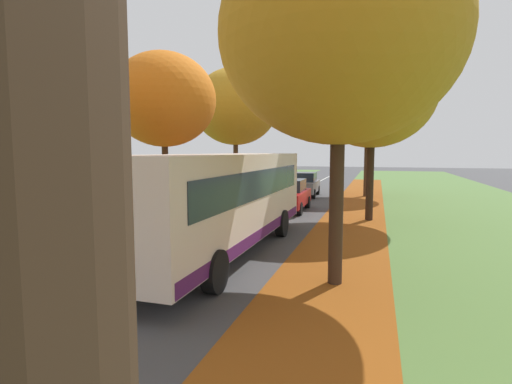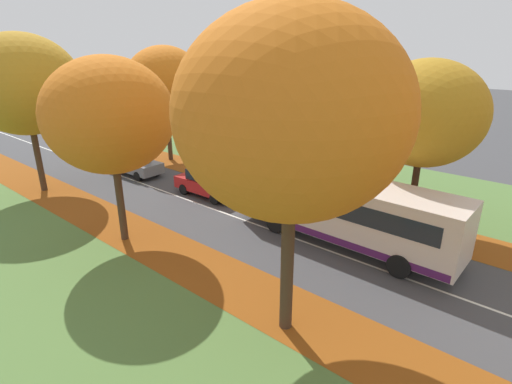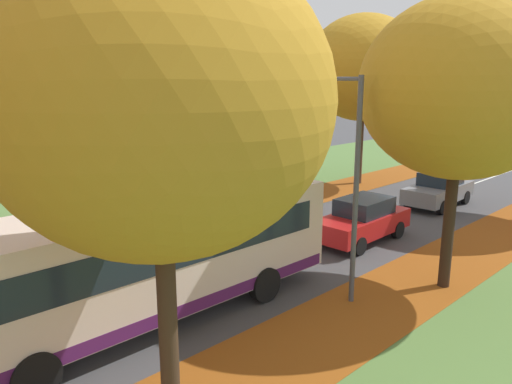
{
  "view_description": "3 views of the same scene",
  "coord_description": "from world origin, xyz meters",
  "px_view_note": "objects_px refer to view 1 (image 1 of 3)",
  "views": [
    {
      "loc": [
        5.59,
        -0.53,
        3.07
      ],
      "look_at": [
        1.24,
        13.78,
        1.53
      ],
      "focal_mm": 28.0,
      "sensor_mm": 36.0,
      "label": 1
    },
    {
      "loc": [
        -13.96,
        2.79,
        8.55
      ],
      "look_at": [
        -0.2,
        14.45,
        1.85
      ],
      "focal_mm": 28.0,
      "sensor_mm": 36.0,
      "label": 2
    },
    {
      "loc": [
        11.18,
        4.41,
        5.98
      ],
      "look_at": [
        -0.0,
        15.29,
        2.33
      ],
      "focal_mm": 35.0,
      "sensor_mm": 36.0,
      "label": 3
    }
  ],
  "objects_px": {
    "tree_left_far": "(235,107)",
    "streetlamp_right": "(326,134)",
    "tree_left_mid": "(164,100)",
    "tree_right_mid": "(372,91)",
    "car_grey_following": "(304,184)",
    "tree_right_far": "(368,108)",
    "tree_right_near": "(340,35)",
    "car_red_lead": "(289,195)",
    "bus": "(220,197)"
  },
  "relations": [
    {
      "from": "tree_left_far",
      "to": "tree_left_mid",
      "type": "bearing_deg",
      "value": -92.82
    },
    {
      "from": "tree_left_mid",
      "to": "tree_right_mid",
      "type": "relative_size",
      "value": 1.01
    },
    {
      "from": "tree_left_far",
      "to": "tree_right_far",
      "type": "xyz_separation_m",
      "value": [
        9.57,
        -0.38,
        -0.45
      ]
    },
    {
      "from": "tree_left_far",
      "to": "tree_right_mid",
      "type": "bearing_deg",
      "value": -45.68
    },
    {
      "from": "tree_left_far",
      "to": "car_grey_following",
      "type": "height_order",
      "value": "tree_left_far"
    },
    {
      "from": "tree_left_far",
      "to": "tree_right_mid",
      "type": "height_order",
      "value": "tree_left_far"
    },
    {
      "from": "tree_left_mid",
      "to": "tree_right_far",
      "type": "height_order",
      "value": "tree_right_far"
    },
    {
      "from": "tree_left_mid",
      "to": "tree_left_far",
      "type": "height_order",
      "value": "tree_left_far"
    },
    {
      "from": "tree_right_near",
      "to": "car_red_lead",
      "type": "height_order",
      "value": "tree_right_near"
    },
    {
      "from": "tree_left_mid",
      "to": "car_red_lead",
      "type": "bearing_deg",
      "value": 10.53
    },
    {
      "from": "tree_left_mid",
      "to": "car_grey_following",
      "type": "xyz_separation_m",
      "value": [
        6.02,
        8.08,
        -4.92
      ]
    },
    {
      "from": "car_grey_following",
      "to": "streetlamp_right",
      "type": "bearing_deg",
      "value": -76.15
    },
    {
      "from": "tree_left_mid",
      "to": "streetlamp_right",
      "type": "distance_m",
      "value": 9.63
    },
    {
      "from": "tree_right_mid",
      "to": "bus",
      "type": "xyz_separation_m",
      "value": [
        -4.16,
        -7.29,
        -3.95
      ]
    },
    {
      "from": "bus",
      "to": "car_red_lead",
      "type": "xyz_separation_m",
      "value": [
        0.15,
        9.03,
        -0.89
      ]
    },
    {
      "from": "car_grey_following",
      "to": "tree_right_far",
      "type": "bearing_deg",
      "value": 16.88
    },
    {
      "from": "tree_left_far",
      "to": "tree_right_far",
      "type": "distance_m",
      "value": 9.59
    },
    {
      "from": "tree_left_mid",
      "to": "tree_right_far",
      "type": "bearing_deg",
      "value": 42.78
    },
    {
      "from": "tree_right_near",
      "to": "bus",
      "type": "relative_size",
      "value": 0.77
    },
    {
      "from": "tree_left_mid",
      "to": "bus",
      "type": "relative_size",
      "value": 0.79
    },
    {
      "from": "tree_left_mid",
      "to": "tree_left_far",
      "type": "bearing_deg",
      "value": 87.18
    },
    {
      "from": "tree_right_near",
      "to": "tree_right_far",
      "type": "xyz_separation_m",
      "value": [
        0.18,
        18.94,
        0.33
      ]
    },
    {
      "from": "tree_left_mid",
      "to": "streetlamp_right",
      "type": "bearing_deg",
      "value": -20.44
    },
    {
      "from": "tree_left_far",
      "to": "tree_right_near",
      "type": "relative_size",
      "value": 1.15
    },
    {
      "from": "streetlamp_right",
      "to": "car_red_lead",
      "type": "relative_size",
      "value": 1.42
    },
    {
      "from": "tree_right_mid",
      "to": "tree_right_far",
      "type": "bearing_deg",
      "value": 92.34
    },
    {
      "from": "tree_right_far",
      "to": "tree_left_far",
      "type": "bearing_deg",
      "value": 177.74
    },
    {
      "from": "tree_left_mid",
      "to": "tree_right_near",
      "type": "height_order",
      "value": "tree_left_mid"
    },
    {
      "from": "tree_right_mid",
      "to": "tree_right_far",
      "type": "height_order",
      "value": "tree_right_far"
    },
    {
      "from": "streetlamp_right",
      "to": "car_red_lead",
      "type": "distance_m",
      "value": 5.87
    },
    {
      "from": "streetlamp_right",
      "to": "car_red_lead",
      "type": "xyz_separation_m",
      "value": [
        -2.39,
        4.49,
        -2.92
      ]
    },
    {
      "from": "tree_right_mid",
      "to": "streetlamp_right",
      "type": "xyz_separation_m",
      "value": [
        -1.62,
        -2.75,
        -1.91
      ]
    },
    {
      "from": "tree_left_far",
      "to": "tree_right_near",
      "type": "xyz_separation_m",
      "value": [
        9.4,
        -19.32,
        -0.77
      ]
    },
    {
      "from": "tree_left_mid",
      "to": "car_red_lead",
      "type": "height_order",
      "value": "tree_left_mid"
    },
    {
      "from": "tree_right_mid",
      "to": "tree_right_far",
      "type": "xyz_separation_m",
      "value": [
        -0.4,
        9.84,
        0.28
      ]
    },
    {
      "from": "streetlamp_right",
      "to": "tree_right_mid",
      "type": "bearing_deg",
      "value": 59.46
    },
    {
      "from": "tree_left_far",
      "to": "streetlamp_right",
      "type": "distance_m",
      "value": 15.65
    },
    {
      "from": "bus",
      "to": "tree_left_far",
      "type": "bearing_deg",
      "value": 108.37
    },
    {
      "from": "tree_left_far",
      "to": "tree_right_near",
      "type": "bearing_deg",
      "value": -64.06
    },
    {
      "from": "tree_left_far",
      "to": "streetlamp_right",
      "type": "bearing_deg",
      "value": -57.22
    },
    {
      "from": "tree_right_near",
      "to": "car_grey_following",
      "type": "bearing_deg",
      "value": 102.25
    },
    {
      "from": "tree_right_far",
      "to": "car_grey_following",
      "type": "relative_size",
      "value": 2.0
    },
    {
      "from": "streetlamp_right",
      "to": "car_grey_following",
      "type": "xyz_separation_m",
      "value": [
        -2.8,
        11.37,
        -2.92
      ]
    },
    {
      "from": "tree_right_far",
      "to": "car_red_lead",
      "type": "relative_size",
      "value": 2.01
    },
    {
      "from": "tree_right_mid",
      "to": "tree_right_far",
      "type": "distance_m",
      "value": 9.85
    },
    {
      "from": "tree_right_near",
      "to": "car_grey_following",
      "type": "height_order",
      "value": "tree_right_near"
    },
    {
      "from": "bus",
      "to": "car_grey_following",
      "type": "bearing_deg",
      "value": 90.96
    },
    {
      "from": "tree_right_near",
      "to": "tree_right_mid",
      "type": "bearing_deg",
      "value": 86.37
    },
    {
      "from": "tree_right_mid",
      "to": "car_grey_following",
      "type": "height_order",
      "value": "tree_right_mid"
    },
    {
      "from": "tree_right_far",
      "to": "streetlamp_right",
      "type": "distance_m",
      "value": 12.84
    }
  ]
}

